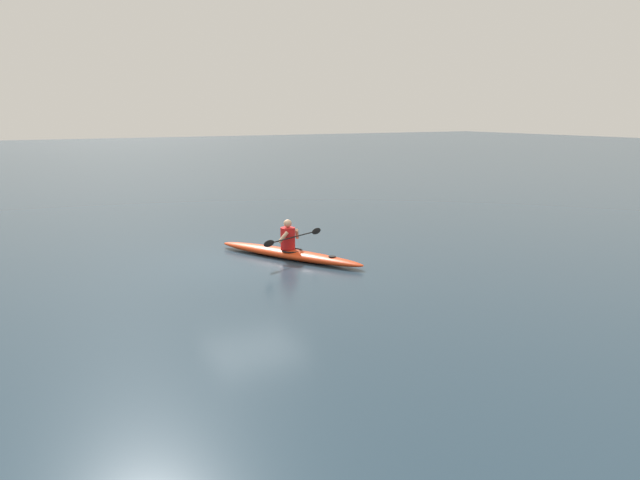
% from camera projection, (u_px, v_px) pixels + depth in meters
% --- Properties ---
extents(ground_plane, '(160.00, 160.00, 0.00)m').
position_uv_depth(ground_plane, '(253.00, 262.00, 16.01)').
color(ground_plane, '#233847').
extents(kayak, '(2.51, 4.44, 0.24)m').
position_uv_depth(kayak, '(289.00, 254.00, 16.35)').
color(kayak, red).
rests_on(kayak, ground).
extents(kayaker, '(2.18, 1.05, 0.79)m').
position_uv_depth(kayaker, '(288.00, 237.00, 16.26)').
color(kayaker, red).
rests_on(kayaker, kayak).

